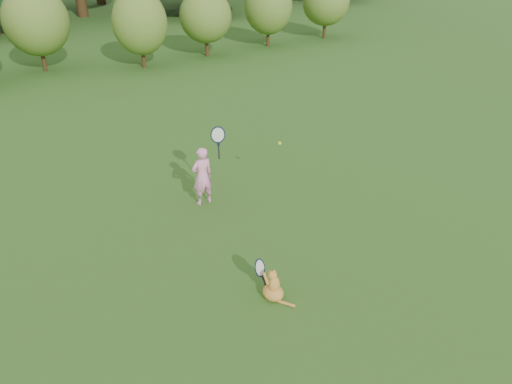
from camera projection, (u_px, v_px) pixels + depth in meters
ground at (274, 254)px, 7.83m from camera, size 100.00×100.00×0.00m
shrub_row at (50, 33)px, 16.72m from camera, size 28.00×3.00×2.80m
child at (203, 175)px, 9.02m from camera, size 0.62×0.35×1.67m
cat at (273, 284)px, 6.81m from camera, size 0.34×0.66×0.62m
tennis_ball at (280, 143)px, 9.10m from camera, size 0.07×0.07×0.07m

